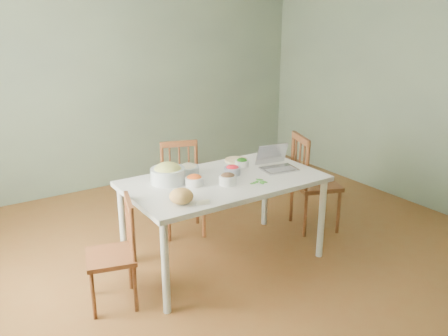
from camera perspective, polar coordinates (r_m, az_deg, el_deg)
floor at (r=4.51m, az=1.94°, el=-10.58°), size 5.00×5.00×0.00m
wall_back at (r=6.21m, az=-11.50°, el=10.36°), size 5.00×0.00×2.70m
wall_right at (r=5.82m, az=22.93°, el=8.76°), size 0.00×5.00×2.70m
dining_table at (r=4.25m, az=0.00°, el=-6.42°), size 1.71×0.96×0.80m
chair_far at (r=4.79m, az=-5.00°, el=-2.67°), size 0.52×0.50×0.94m
chair_left at (r=3.74m, az=-13.65°, el=-10.12°), size 0.45×0.47×0.86m
chair_right at (r=4.96m, az=11.10°, el=-1.68°), size 0.56×0.57×1.02m
bread_boule at (r=3.57m, az=-5.21°, el=-3.42°), size 0.22×0.22×0.12m
butter_stick at (r=3.57m, az=-2.61°, el=-4.20°), size 0.11×0.06×0.03m
bowl_squash at (r=4.01m, az=-6.83°, el=-0.61°), size 0.32×0.32×0.17m
bowl_carrot at (r=3.95m, az=-3.63°, el=-1.45°), size 0.21×0.21×0.09m
bowl_onion at (r=4.20m, az=-4.34°, el=-0.14°), size 0.24×0.24×0.10m
bowl_mushroom at (r=3.95m, az=0.45°, el=-1.31°), size 0.15×0.15×0.10m
bowl_redpep at (r=4.19m, az=1.03°, el=-0.22°), size 0.17×0.17×0.09m
bowl_broccoli at (r=4.42m, az=2.18°, el=0.69°), size 0.16×0.16×0.08m
flatbread at (r=4.57m, az=1.49°, el=0.95°), size 0.23×0.23×0.02m
basil_bunch at (r=4.02m, az=4.08°, el=-1.63°), size 0.18×0.18×0.02m
laptop at (r=4.33m, az=6.77°, el=1.12°), size 0.36×0.34×0.21m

